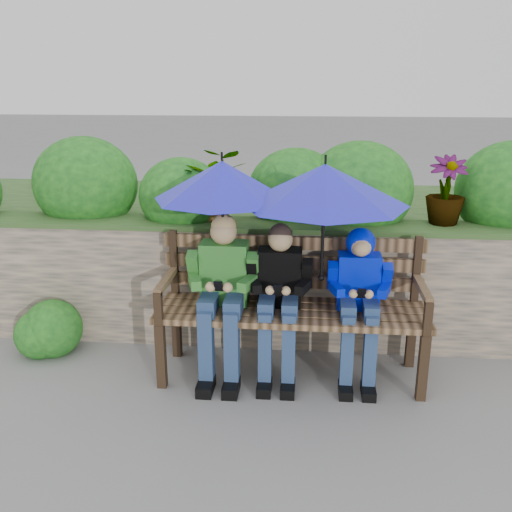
# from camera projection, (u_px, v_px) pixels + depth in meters

# --- Properties ---
(ground) EXTENTS (60.00, 60.00, 0.00)m
(ground) POSITION_uv_depth(u_px,v_px,m) (255.00, 383.00, 4.20)
(ground) COLOR slate
(ground) RESTS_ON ground
(garden_backdrop) EXTENTS (8.00, 2.85, 1.76)m
(garden_backdrop) POSITION_uv_depth(u_px,v_px,m) (261.00, 243.00, 5.56)
(garden_backdrop) COLOR #5A544B
(garden_backdrop) RESTS_ON ground
(park_bench) EXTENTS (1.97, 0.58, 1.04)m
(park_bench) POSITION_uv_depth(u_px,v_px,m) (292.00, 298.00, 4.21)
(park_bench) COLOR black
(park_bench) RESTS_ON ground
(boy_left) EXTENTS (0.52, 0.60, 1.22)m
(boy_left) POSITION_uv_depth(u_px,v_px,m) (223.00, 288.00, 4.14)
(boy_left) COLOR #307B24
(boy_left) RESTS_ON ground
(boy_middle) EXTENTS (0.47, 0.55, 1.16)m
(boy_middle) POSITION_uv_depth(u_px,v_px,m) (279.00, 293.00, 4.11)
(boy_middle) COLOR black
(boy_middle) RESTS_ON ground
(boy_right) EXTENTS (0.45, 0.55, 1.13)m
(boy_right) POSITION_uv_depth(u_px,v_px,m) (359.00, 291.00, 4.07)
(boy_right) COLOR #000BB7
(boy_right) RESTS_ON ground
(umbrella_left) EXTENTS (0.98, 0.98, 0.91)m
(umbrella_left) POSITION_uv_depth(u_px,v_px,m) (222.00, 180.00, 3.96)
(umbrella_left) COLOR #1B1DCA
(umbrella_left) RESTS_ON ground
(umbrella_right) EXTENTS (1.16, 1.16, 0.89)m
(umbrella_right) POSITION_uv_depth(u_px,v_px,m) (325.00, 185.00, 3.83)
(umbrella_right) COLOR #1B1DCA
(umbrella_right) RESTS_ON ground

